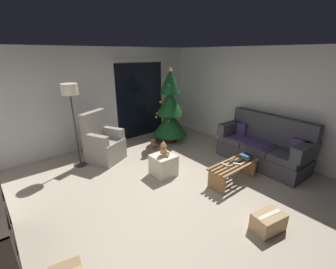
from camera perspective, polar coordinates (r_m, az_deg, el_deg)
name	(u,v)px	position (r m, az deg, el deg)	size (l,w,h in m)	color
ground_plane	(176,196)	(4.06, 1.93, -15.32)	(7.00, 7.00, 0.00)	#B2A38E
wall_back	(98,99)	(6.06, -17.51, 8.72)	(5.72, 0.12, 2.50)	silver
wall_right	(269,103)	(5.73, 24.41, 7.25)	(0.12, 6.00, 2.50)	silver
patio_door_frame	(140,99)	(6.56, -7.16, 8.97)	(1.60, 0.02, 2.20)	silver
patio_door_glass	(140,101)	(6.56, -7.06, 8.51)	(1.50, 0.02, 2.10)	black
couch	(263,147)	(5.38, 23.09, -2.86)	(0.88, 1.98, 1.08)	#3D3D42
coffee_table	(233,170)	(4.49, 16.32, -8.58)	(1.10, 0.40, 0.38)	olive
remote_white	(237,164)	(4.42, 17.29, -7.18)	(0.04, 0.16, 0.02)	silver
remote_silver	(225,165)	(4.33, 14.37, -7.49)	(0.04, 0.16, 0.02)	#ADADB2
remote_graphite	(232,161)	(4.52, 16.01, -6.44)	(0.04, 0.16, 0.02)	#333338
remote_black	(239,161)	(4.54, 17.61, -6.46)	(0.04, 0.16, 0.02)	black
book_stack	(246,157)	(4.69, 19.29, -5.33)	(0.27, 0.23, 0.09)	#A32D28
cell_phone	(248,154)	(4.67, 19.67, -4.77)	(0.07, 0.14, 0.01)	black
christmas_tree	(170,110)	(6.06, 0.52, 6.26)	(0.94, 0.94, 2.04)	#4C1E19
armchair	(103,144)	(5.31, -16.23, -2.26)	(0.92, 0.92, 1.13)	gray
floor_lamp	(71,98)	(4.94, -23.55, 8.60)	(0.32, 0.32, 1.78)	#2D2D30
ottoman	(163,165)	(4.56, -1.17, -7.81)	(0.44, 0.44, 0.43)	beige
teddy_bear_honey	(164,150)	(4.41, -1.06, -3.96)	(0.21, 0.22, 0.29)	tan
teddy_bear_chestnut_by_tree	(153,144)	(5.82, -3.74, -2.47)	(0.21, 0.21, 0.29)	brown
cardboard_box_taped_mid_floor	(268,222)	(3.63, 24.19, -19.65)	(0.49, 0.37, 0.26)	tan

